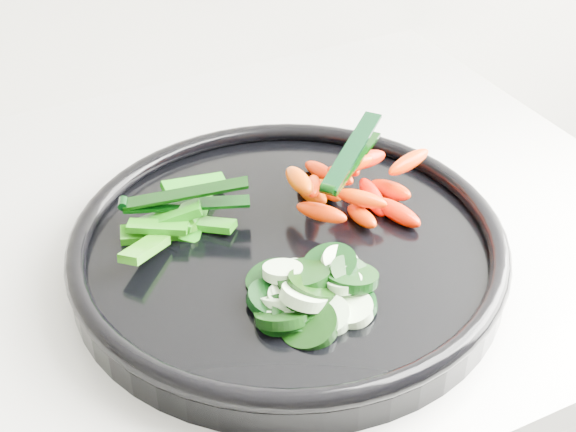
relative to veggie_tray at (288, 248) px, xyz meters
name	(u,v)px	position (x,y,z in m)	size (l,w,h in m)	color
veggie_tray	(288,248)	(0.00, 0.00, 0.00)	(0.48, 0.48, 0.04)	black
cucumber_pile	(308,294)	(-0.02, -0.07, 0.01)	(0.12, 0.12, 0.04)	black
carrot_pile	(351,186)	(0.08, 0.03, 0.02)	(0.15, 0.14, 0.05)	#F01400
pepper_pile	(175,220)	(-0.08, 0.06, 0.01)	(0.13, 0.10, 0.04)	#266D0A
tong_carrot	(350,158)	(0.08, 0.03, 0.05)	(0.10, 0.08, 0.02)	black
tong_pepper	(182,199)	(-0.07, 0.07, 0.03)	(0.11, 0.05, 0.02)	black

